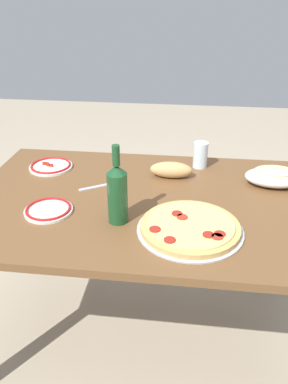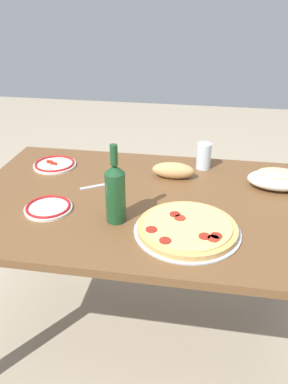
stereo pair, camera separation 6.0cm
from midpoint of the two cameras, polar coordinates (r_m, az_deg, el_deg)
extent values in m
plane|color=tan|center=(1.95, -0.93, -19.68)|extent=(8.00, 8.00, 0.00)
cube|color=brown|center=(1.51, -1.13, -1.52)|extent=(1.39, 0.90, 0.03)
cylinder|color=#33302D|center=(2.06, 18.33, -5.85)|extent=(0.07, 0.07, 0.69)
cylinder|color=#33302D|center=(2.18, -16.32, -3.62)|extent=(0.07, 0.07, 0.69)
cylinder|color=#B7B7BC|center=(1.32, 5.54, -5.64)|extent=(0.36, 0.36, 0.01)
cylinder|color=tan|center=(1.31, 5.56, -5.21)|extent=(0.34, 0.34, 0.02)
cylinder|color=#EACC75|center=(1.30, 5.59, -4.77)|extent=(0.30, 0.30, 0.01)
cylinder|color=maroon|center=(1.26, 9.84, -6.16)|extent=(0.04, 0.04, 0.00)
cylinder|color=maroon|center=(1.21, 2.42, -7.12)|extent=(0.04, 0.04, 0.00)
cylinder|color=maroon|center=(1.35, 3.66, -3.22)|extent=(0.04, 0.04, 0.00)
cylinder|color=maroon|center=(1.26, 0.27, -5.56)|extent=(0.04, 0.04, 0.00)
cylinder|color=#B22D1E|center=(1.24, 9.47, -6.57)|extent=(0.04, 0.04, 0.00)
cylinder|color=#B22D1E|center=(1.33, 4.40, -3.72)|extent=(0.04, 0.04, 0.00)
cylinder|color=maroon|center=(1.25, 8.18, -6.30)|extent=(0.04, 0.04, 0.00)
ellipsoid|color=white|center=(1.67, 17.80, 2.08)|extent=(0.24, 0.15, 0.07)
ellipsoid|color=#AD2819|center=(1.67, 17.86, 2.45)|extent=(0.20, 0.12, 0.03)
ellipsoid|color=beige|center=(1.66, 17.95, 3.01)|extent=(0.17, 0.10, 0.02)
cylinder|color=#194723|center=(1.32, -5.24, -0.89)|extent=(0.07, 0.07, 0.18)
cone|color=#194723|center=(1.27, -5.45, 3.34)|extent=(0.07, 0.07, 0.03)
cylinder|color=#194723|center=(1.25, -5.55, 5.41)|extent=(0.03, 0.03, 0.07)
cylinder|color=silver|center=(1.76, 7.41, 5.47)|extent=(0.07, 0.07, 0.12)
cylinder|color=white|center=(1.46, -15.11, -2.69)|extent=(0.18, 0.18, 0.01)
torus|color=red|center=(1.46, -15.15, -2.43)|extent=(0.17, 0.17, 0.01)
cylinder|color=white|center=(1.82, -14.56, 3.63)|extent=(0.19, 0.19, 0.01)
torus|color=red|center=(1.81, -14.59, 3.86)|extent=(0.18, 0.18, 0.01)
cube|color=#AD2819|center=(1.82, -14.97, 3.92)|extent=(0.01, 0.01, 0.01)
cube|color=#AD2819|center=(1.80, -14.49, 3.84)|extent=(0.01, 0.01, 0.01)
cube|color=#AD2819|center=(1.83, -15.52, 4.11)|extent=(0.01, 0.01, 0.01)
cube|color=#AD2819|center=(1.83, -15.08, 4.08)|extent=(0.01, 0.01, 0.01)
ellipsoid|color=tan|center=(1.66, 3.04, 3.29)|extent=(0.18, 0.08, 0.07)
cube|color=#B7B7BC|center=(1.60, -7.79, 0.83)|extent=(0.15, 0.10, 0.00)
camera|label=1|loc=(0.03, -91.15, -0.62)|focal=35.95mm
camera|label=2|loc=(0.03, 88.85, 0.62)|focal=35.95mm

